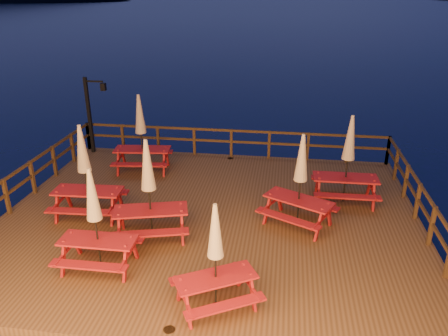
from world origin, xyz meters
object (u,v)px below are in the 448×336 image
Objects in this scene: picnic_table_0 at (215,255)px; picnic_table_1 at (141,132)px; lamp_post at (92,108)px; picnic_table_2 at (85,170)px.

picnic_table_1 is at bearing 89.56° from picnic_table_0.
picnic_table_1 reaches higher than picnic_table_0.
lamp_post reaches higher than picnic_table_2.
lamp_post reaches higher than picnic_table_1.
picnic_table_2 is at bearing -104.16° from picnic_table_1.
picnic_table_2 is at bearing 112.76° from picnic_table_0.
picnic_table_2 is at bearing -68.79° from lamp_post.
picnic_table_0 is (6.18, -8.32, -0.56)m from lamp_post.
picnic_table_1 is (-3.74, 6.75, 0.21)m from picnic_table_0.
picnic_table_2 reaches higher than picnic_table_0.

